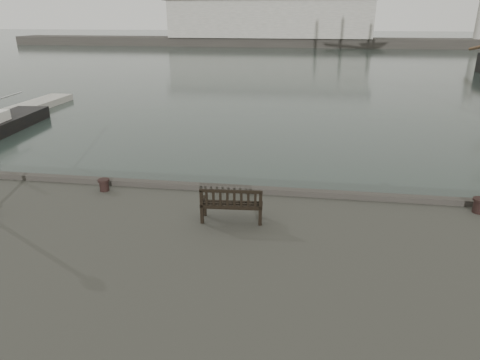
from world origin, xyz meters
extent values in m
plane|color=black|center=(0.00, 0.00, 0.00)|extent=(400.00, 400.00, 0.00)
cube|color=#383530|center=(0.00, 92.00, 1.00)|extent=(140.00, 8.00, 2.00)
cube|color=#B6B2A9|center=(-8.00, 92.00, 6.00)|extent=(46.00, 9.00, 8.00)
cube|color=black|center=(-0.70, -2.26, 2.03)|extent=(1.75, 0.71, 0.04)
cube|color=black|center=(-0.68, -2.51, 2.29)|extent=(1.71, 0.19, 0.51)
cube|color=black|center=(-0.70, -2.26, 1.80)|extent=(1.64, 0.62, 0.47)
cylinder|color=black|center=(-5.21, -0.75, 1.76)|extent=(0.43, 0.43, 0.40)
cylinder|color=black|center=(6.36, -0.68, 1.78)|extent=(0.51, 0.51, 0.44)
camera|label=1|loc=(1.16, -12.95, 6.98)|focal=32.00mm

